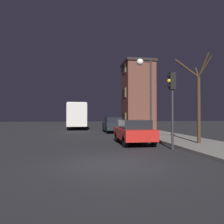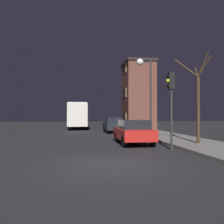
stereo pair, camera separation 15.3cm
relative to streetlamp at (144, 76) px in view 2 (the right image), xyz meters
name	(u,v)px [view 2 (the right image)]	position (x,y,z in m)	size (l,w,h in m)	color
ground_plane	(112,164)	(-3.97, -8.93, -4.96)	(120.00, 120.00, 0.00)	black
brick_building	(138,95)	(1.88, 8.74, -0.68)	(3.57, 4.18, 8.18)	brown
streetlamp	(144,76)	(0.00, 0.00, 0.00)	(1.25, 0.56, 6.22)	#28282B
traffic_light	(171,94)	(-0.41, -6.08, -2.03)	(0.43, 0.24, 4.08)	#28282B
bare_tree	(197,100)	(1.72, -5.01, -2.24)	(1.90, 1.39, 5.27)	#382819
bus	(78,114)	(-5.44, 13.95, -2.91)	(2.45, 9.35, 3.44)	beige
car_near_lane	(133,131)	(-1.84, -3.63, -4.15)	(1.88, 3.92, 1.53)	#B21E19
car_mid_lane	(113,125)	(-1.64, 5.98, -4.11)	(1.79, 4.28, 1.63)	black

